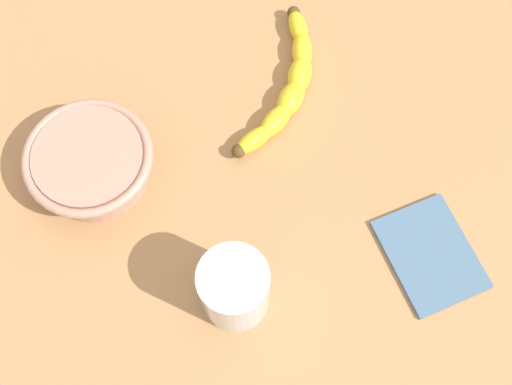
{
  "coord_description": "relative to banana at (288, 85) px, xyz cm",
  "views": [
    {
      "loc": [
        -30.9,
        15.62,
        75.1
      ],
      "look_at": [
        -4.82,
        3.94,
        5.0
      ],
      "focal_mm": 44.49,
      "sensor_mm": 36.0,
      "label": 1
    }
  ],
  "objects": [
    {
      "name": "wooden_tabletop",
      "position": [
        -7.43,
        6.06,
        -3.02
      ],
      "size": [
        120.0,
        120.0,
        3.0
      ],
      "primitive_type": "cube",
      "color": "#B07E4F",
      "rests_on": "ground"
    },
    {
      "name": "banana",
      "position": [
        0.0,
        0.0,
        0.0
      ],
      "size": [
        18.17,
        17.28,
        3.05
      ],
      "rotation": [
        0.0,
        0.0,
        5.53
      ],
      "color": "yellow",
      "rests_on": "wooden_tabletop"
    },
    {
      "name": "folded_napkin",
      "position": [
        -27.19,
        -5.81,
        -1.22
      ],
      "size": [
        12.79,
        9.88,
        0.6
      ],
      "primitive_type": "cube",
      "rotation": [
        0.0,
        0.0,
        -0.02
      ],
      "color": "slate",
      "rests_on": "wooden_tabletop"
    },
    {
      "name": "smoothie_glass",
      "position": [
        -22.59,
        17.21,
        3.0
      ],
      "size": [
        7.68,
        7.68,
        9.71
      ],
      "color": "silver",
      "rests_on": "wooden_tabletop"
    },
    {
      "name": "ceramic_bowl",
      "position": [
        -1.0,
        26.7,
        1.62
      ],
      "size": [
        15.53,
        15.53,
        5.31
      ],
      "color": "tan",
      "rests_on": "wooden_tabletop"
    }
  ]
}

